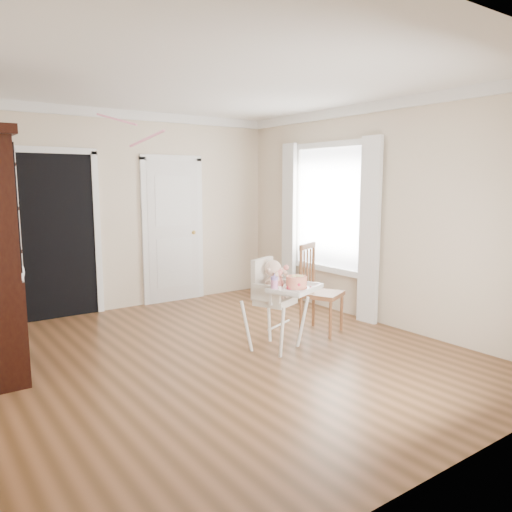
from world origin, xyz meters
TOP-DOWN VIEW (x-y plane):
  - floor at (0.00, 0.00)m, footprint 5.00×5.00m
  - ceiling at (0.00, 0.00)m, footprint 5.00×5.00m
  - wall_back at (0.00, 2.50)m, footprint 4.50×0.00m
  - wall_right at (2.25, 0.00)m, footprint 0.00×5.00m
  - crown_molding at (0.00, 0.00)m, footprint 4.50×5.00m
  - doorway at (-0.90, 2.48)m, footprint 1.06×0.05m
  - closet_door at (0.70, 2.48)m, footprint 0.96×0.09m
  - window_right at (2.18, 0.80)m, footprint 0.13×1.84m
  - high_chair at (0.59, -0.12)m, footprint 0.77×0.85m
  - baby at (0.58, -0.09)m, footprint 0.32×0.23m
  - cake at (0.68, -0.34)m, footprint 0.27×0.27m
  - sippy_cup at (0.43, -0.30)m, footprint 0.07×0.07m
  - dining_chair at (1.38, 0.07)m, footprint 0.56×0.56m
  - streamer at (-0.56, 1.18)m, footprint 0.30×0.42m

SIDE VIEW (x-z plane):
  - floor at x=0.00m, z-range 0.00..0.00m
  - dining_chair at x=1.38m, z-range -0.03..1.00m
  - high_chair at x=0.59m, z-range 0.11..1.10m
  - baby at x=0.58m, z-range 0.53..0.94m
  - cake at x=0.68m, z-range 0.68..0.81m
  - sippy_cup at x=0.43m, z-range 0.67..0.85m
  - closet_door at x=0.70m, z-range -0.04..2.09m
  - doorway at x=-0.90m, z-range 0.00..2.22m
  - window_right at x=2.18m, z-range 0.14..2.44m
  - wall_back at x=0.00m, z-range -0.90..3.60m
  - wall_right at x=2.25m, z-range -1.15..3.85m
  - streamer at x=-0.56m, z-range 2.33..2.48m
  - crown_molding at x=0.00m, z-range 2.58..2.70m
  - ceiling at x=0.00m, z-range 2.70..2.70m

